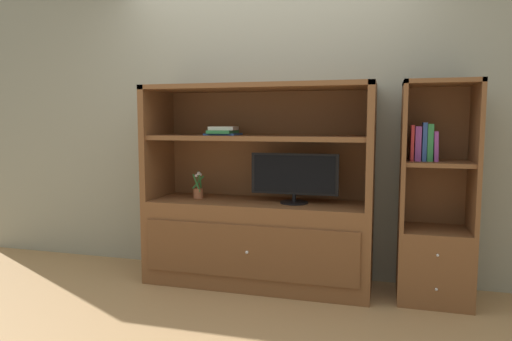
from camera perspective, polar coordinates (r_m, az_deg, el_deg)
name	(u,v)px	position (r m, az deg, el deg)	size (l,w,h in m)	color
ground_plane	(243,301)	(3.49, -1.62, -15.74)	(8.00, 8.00, 0.00)	tan
painted_rear_wall	(269,109)	(3.97, 1.58, 7.55)	(6.00, 0.10, 2.80)	gray
media_console	(258,222)	(3.72, 0.24, -6.36)	(1.78, 0.59, 1.58)	brown
tv_monitor	(294,177)	(3.57, 4.73, -0.76)	(0.68, 0.22, 0.39)	black
potted_plant	(198,191)	(3.85, -7.11, -2.48)	(0.09, 0.08, 0.23)	#B26642
magazine_stack	(223,131)	(3.72, -4.03, 4.86)	(0.26, 0.34, 0.07)	#2D519E
bookshelf_tall	(435,231)	(3.61, 21.14, -6.91)	(0.51, 0.45, 1.58)	brown
upright_book_row	(424,143)	(3.51, 19.91, 3.16)	(0.19, 0.16, 0.27)	red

